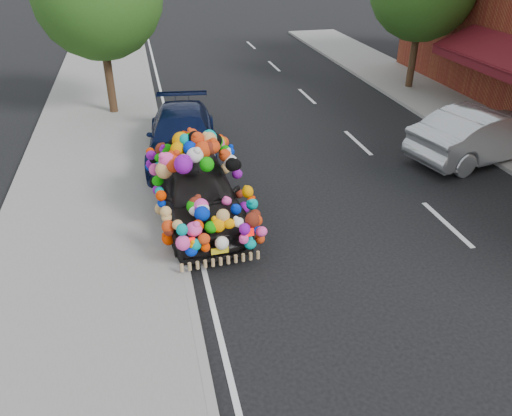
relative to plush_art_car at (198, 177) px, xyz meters
The scene contains 7 objects.
ground 2.59m from the plush_art_car, 40.39° to the right, with size 100.00×100.00×0.00m, color black.
sidewalk 3.09m from the plush_art_car, 148.51° to the right, with size 4.00×60.00×0.12m, color gray.
kerb 1.90m from the plush_art_car, 109.76° to the right, with size 0.15×60.00×0.13m, color gray.
lane_markings 5.71m from the plush_art_car, 15.83° to the right, with size 6.00×50.00×0.01m, color silver, non-canonical shape.
plush_art_car is the anchor object (origin of this frame).
navy_sedan 3.60m from the plush_art_car, 90.00° to the left, with size 1.89×4.64×1.35m, color #081133.
silver_hatchback 8.48m from the plush_art_car, 10.52° to the left, with size 1.58×4.54×1.49m, color #ABAEB2.
Camera 1 is at (-2.82, -8.39, 5.88)m, focal length 35.00 mm.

